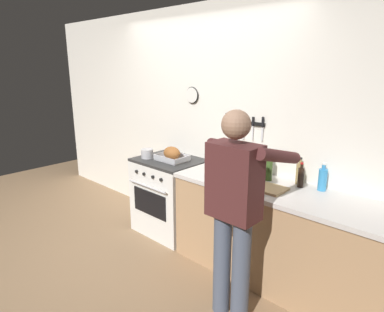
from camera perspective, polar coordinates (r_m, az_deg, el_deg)
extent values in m
plane|color=#937251|center=(3.55, -13.36, -18.62)|extent=(8.00, 8.00, 0.00)
cube|color=white|center=(3.91, 2.12, 5.55)|extent=(6.00, 0.10, 2.60)
cube|color=black|center=(3.49, 8.86, 5.67)|extent=(0.48, 0.02, 0.04)
cube|color=silver|center=(3.62, 5.82, 4.86)|extent=(0.02, 0.00, 0.12)
cube|color=black|center=(3.61, 5.86, 6.51)|extent=(0.02, 0.02, 0.09)
cube|color=silver|center=(3.56, 7.24, 4.44)|extent=(0.02, 0.00, 0.14)
cube|color=black|center=(3.54, 7.30, 6.20)|extent=(0.02, 0.02, 0.08)
cube|color=silver|center=(3.50, 8.71, 4.11)|extent=(0.02, 0.00, 0.15)
cube|color=black|center=(3.48, 8.78, 6.02)|extent=(0.02, 0.02, 0.09)
cube|color=silver|center=(3.44, 10.23, 3.90)|extent=(0.01, 0.00, 0.14)
cube|color=black|center=(3.42, 10.32, 5.82)|extent=(0.02, 0.02, 0.09)
cube|color=silver|center=(3.38, 11.81, 3.69)|extent=(0.02, 0.00, 0.14)
cube|color=black|center=(3.36, 11.92, 5.67)|extent=(0.02, 0.02, 0.10)
cylinder|color=white|center=(3.91, 0.02, 10.29)|extent=(0.17, 0.02, 0.17)
torus|color=black|center=(3.91, 0.02, 10.29)|extent=(0.19, 0.02, 0.19)
cube|color=tan|center=(3.25, 14.16, -13.23)|extent=(2.00, 0.62, 0.86)
cube|color=silver|center=(3.07, 14.70, -5.80)|extent=(2.03, 0.65, 0.04)
cube|color=white|center=(4.04, -3.75, -6.91)|extent=(0.76, 0.62, 0.87)
cube|color=black|center=(3.85, -7.22, -7.95)|extent=(0.53, 0.01, 0.28)
cube|color=#2D2D2D|center=(3.90, -3.87, -0.76)|extent=(0.76, 0.62, 0.03)
cylinder|color=black|center=(3.88, -9.40, -2.61)|extent=(0.04, 0.02, 0.04)
cylinder|color=black|center=(3.78, -8.17, -3.04)|extent=(0.04, 0.02, 0.04)
cylinder|color=black|center=(3.67, -6.67, -3.56)|extent=(0.04, 0.02, 0.04)
cylinder|color=black|center=(3.58, -5.28, -4.04)|extent=(0.04, 0.02, 0.04)
cylinder|color=silver|center=(3.75, -7.66, -5.12)|extent=(0.61, 0.02, 0.02)
cylinder|color=#4C566B|center=(2.81, 5.12, -17.64)|extent=(0.14, 0.14, 0.86)
cylinder|color=#4C566B|center=(2.73, 8.27, -18.93)|extent=(0.14, 0.14, 0.86)
cube|color=#4C2323|center=(2.45, 7.17, -4.29)|extent=(0.38, 0.22, 0.56)
sphere|color=#9E755B|center=(2.35, 7.50, 5.30)|extent=(0.21, 0.21, 0.21)
cylinder|color=#4C2323|center=(2.71, 6.74, 1.57)|extent=(0.09, 0.55, 0.22)
cylinder|color=#4C2323|center=(2.49, 14.51, -0.02)|extent=(0.09, 0.55, 0.22)
cube|color=#B7B7BC|center=(3.84, -3.41, -0.67)|extent=(0.34, 0.25, 0.01)
cube|color=#B7B7BC|center=(3.75, -4.80, -0.56)|extent=(0.34, 0.01, 0.05)
cube|color=#B7B7BC|center=(3.92, -2.09, 0.17)|extent=(0.34, 0.01, 0.05)
cube|color=#B7B7BC|center=(3.95, -5.12, 0.26)|extent=(0.01, 0.25, 0.05)
cube|color=#B7B7BC|center=(3.72, -1.61, -0.66)|extent=(0.01, 0.25, 0.05)
ellipsoid|color=#935628|center=(3.82, -3.43, 0.49)|extent=(0.22, 0.16, 0.15)
cylinder|color=#B7B7BC|center=(3.96, -7.60, 0.42)|extent=(0.14, 0.14, 0.11)
cube|color=tan|center=(3.04, 12.28, -5.22)|extent=(0.36, 0.24, 0.02)
cylinder|color=#338CCC|center=(3.11, 21.27, -3.79)|extent=(0.07, 0.07, 0.19)
cylinder|color=#338CCC|center=(3.08, 21.48, -1.74)|extent=(0.03, 0.03, 0.04)
cylinder|color=white|center=(3.07, 21.53, -1.24)|extent=(0.04, 0.04, 0.01)
cylinder|color=#997F4C|center=(3.21, 17.75, -2.89)|extent=(0.06, 0.06, 0.19)
cylinder|color=#997F4C|center=(3.18, 17.92, -0.87)|extent=(0.03, 0.03, 0.04)
cylinder|color=black|center=(3.17, 17.96, -0.38)|extent=(0.03, 0.03, 0.01)
cylinder|color=#385623|center=(3.24, 12.87, -2.11)|extent=(0.07, 0.07, 0.22)
cylinder|color=#385623|center=(3.20, 13.01, 0.22)|extent=(0.03, 0.03, 0.05)
cylinder|color=black|center=(3.19, 13.04, 0.76)|extent=(0.04, 0.04, 0.01)
cylinder|color=gold|center=(3.56, 3.92, -0.32)|extent=(0.07, 0.07, 0.21)
cylinder|color=gold|center=(3.53, 3.96, 1.64)|extent=(0.03, 0.03, 0.05)
cylinder|color=black|center=(3.52, 3.97, 2.11)|extent=(0.04, 0.04, 0.01)
cylinder|color=black|center=(3.14, 17.96, -3.52)|extent=(0.05, 0.05, 0.17)
cylinder|color=black|center=(3.10, 18.12, -1.65)|extent=(0.02, 0.02, 0.04)
cylinder|color=#B21919|center=(3.10, 18.16, -1.19)|extent=(0.03, 0.03, 0.01)
cylinder|color=red|center=(3.47, 5.30, -1.27)|extent=(0.05, 0.05, 0.15)
cylinder|color=red|center=(3.45, 5.34, 0.16)|extent=(0.02, 0.02, 0.03)
cylinder|color=#197219|center=(3.44, 5.35, 0.53)|extent=(0.02, 0.02, 0.01)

